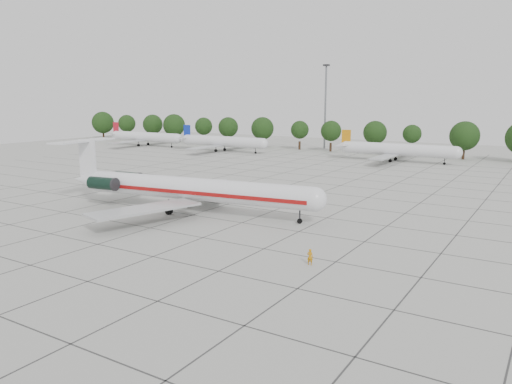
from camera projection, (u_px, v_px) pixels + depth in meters
ground at (242, 223)px, 62.61m from camera, size 260.00×260.00×0.00m
apron_joints at (297, 202)px, 75.13m from camera, size 170.00×170.00×0.02m
main_airliner at (182, 188)px, 68.47m from camera, size 39.65×31.00×9.33m
ground_crew at (310, 257)px, 46.68m from camera, size 0.62×0.45×1.57m
bg_airliner_a at (145, 137)px, 162.86m from camera, size 28.24×27.20×7.40m
bg_airliner_b at (222, 142)px, 145.71m from camera, size 28.24×27.20×7.40m
bg_airliner_c at (397, 150)px, 122.42m from camera, size 28.24×27.20×7.40m
tree_line at (375, 133)px, 138.53m from camera, size 249.86×8.44×10.22m
floodlight_mast at (325, 102)px, 152.33m from camera, size 1.60×1.60×25.45m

